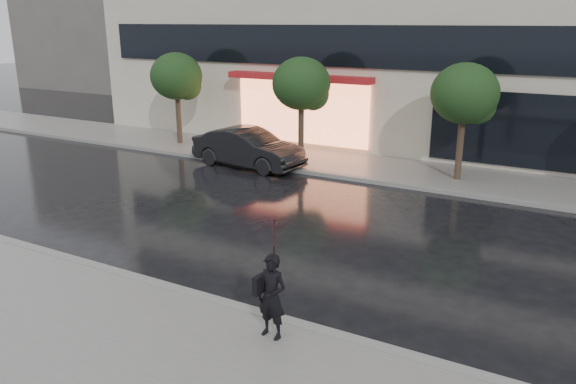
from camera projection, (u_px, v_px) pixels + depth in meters
The scene contains 11 objects.
ground at pixel (207, 275), 12.11m from camera, with size 120.00×120.00×0.00m, color black.
sidewalk_near at pixel (89, 346), 9.38m from camera, with size 60.00×4.50×0.12m, color slate.
sidewalk_far at pixel (376, 168), 20.65m from camera, with size 60.00×3.50×0.12m, color slate.
curb_near at pixel (177, 291), 11.26m from camera, with size 60.00×0.25×0.14m, color gray.
curb_far at pixel (358, 179), 19.19m from camera, with size 60.00×0.25×0.14m, color gray.
bg_building_left at pixel (120, 11), 45.09m from camera, with size 14.00×10.00×12.00m, color #59544F.
tree_far_west at pixel (178, 78), 23.79m from camera, with size 2.20×2.20×3.99m.
tree_mid_west at pixel (303, 86), 21.00m from camera, with size 2.20×2.20×3.99m.
tree_mid_east at pixel (467, 96), 18.21m from camera, with size 2.20×2.20×3.99m.
parked_car at pixel (248, 148), 20.84m from camera, with size 1.53×4.38×1.44m, color black.
pedestrian_with_umbrella at pixel (273, 259), 9.13m from camera, with size 0.96×0.98×2.16m.
Camera 1 is at (6.91, -8.80, 5.28)m, focal length 35.00 mm.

